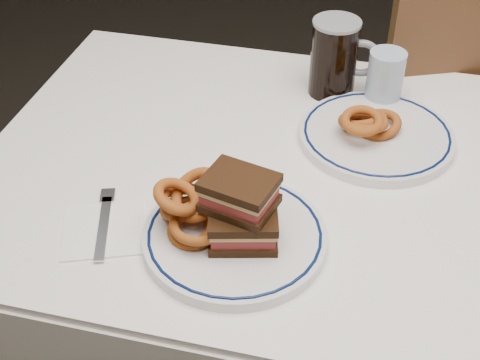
% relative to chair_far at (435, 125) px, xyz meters
% --- Properties ---
extents(dining_table, '(1.27, 0.87, 0.75)m').
position_rel_chair_far_xyz_m(dining_table, '(-0.25, -0.58, 0.14)').
color(dining_table, white).
rests_on(dining_table, floor).
extents(chair_far, '(0.57, 0.57, 0.94)m').
position_rel_chair_far_xyz_m(chair_far, '(0.00, 0.00, 0.00)').
color(chair_far, '#452F16').
rests_on(chair_far, floor).
extents(main_plate, '(0.30, 0.30, 0.02)m').
position_rel_chair_far_xyz_m(main_plate, '(-0.35, -0.80, 0.25)').
color(main_plate, white).
rests_on(main_plate, dining_table).
extents(reuben_sandwich, '(0.13, 0.12, 0.11)m').
position_rel_chair_far_xyz_m(reuben_sandwich, '(-0.34, -0.80, 0.32)').
color(reuben_sandwich, black).
rests_on(reuben_sandwich, main_plate).
extents(onion_rings_main, '(0.13, 0.14, 0.11)m').
position_rel_chair_far_xyz_m(onion_rings_main, '(-0.42, -0.79, 0.30)').
color(onion_rings_main, brown).
rests_on(onion_rings_main, main_plate).
extents(ketchup_ramekin, '(0.05, 0.05, 0.03)m').
position_rel_chair_far_xyz_m(ketchup_ramekin, '(-0.36, -0.70, 0.28)').
color(ketchup_ramekin, silver).
rests_on(ketchup_ramekin, main_plate).
extents(beer_mug, '(0.15, 0.10, 0.17)m').
position_rel_chair_far_xyz_m(beer_mug, '(-0.26, -0.30, 0.33)').
color(beer_mug, black).
rests_on(beer_mug, dining_table).
extents(water_glass, '(0.08, 0.08, 0.12)m').
position_rel_chair_far_xyz_m(water_glass, '(-0.15, -0.32, 0.30)').
color(water_glass, '#A7BED7').
rests_on(water_glass, dining_table).
extents(far_plate, '(0.30, 0.30, 0.02)m').
position_rel_chair_far_xyz_m(far_plate, '(-0.15, -0.46, 0.25)').
color(far_plate, white).
rests_on(far_plate, dining_table).
extents(onion_rings_far, '(0.13, 0.13, 0.07)m').
position_rel_chair_far_xyz_m(onion_rings_far, '(-0.17, -0.46, 0.29)').
color(onion_rings_far, brown).
rests_on(onion_rings_far, far_plate).
extents(napkin_fork, '(0.17, 0.19, 0.01)m').
position_rel_chair_far_xyz_m(napkin_fork, '(-0.57, -0.82, 0.24)').
color(napkin_fork, white).
rests_on(napkin_fork, dining_table).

